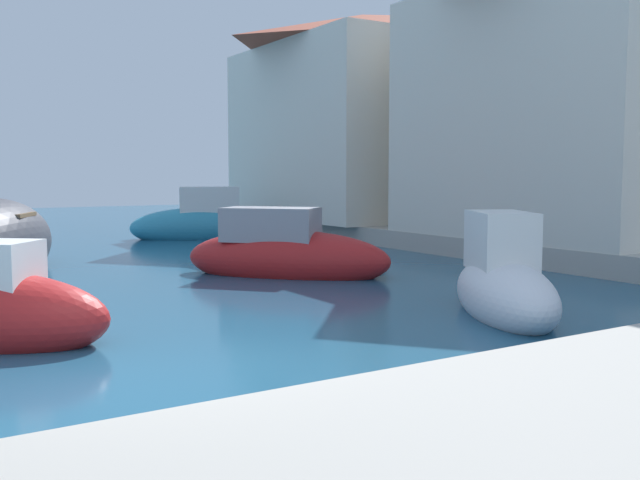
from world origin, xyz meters
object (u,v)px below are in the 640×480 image
(moored_boat_0, at_px, (504,285))
(waterfront_building_main, at_px, (571,91))
(waterfront_building_annex, at_px, (362,115))
(quayside_tree, at_px, (570,124))
(moored_boat_7, at_px, (284,254))
(moored_boat_4, at_px, (200,223))

(moored_boat_0, relative_size, waterfront_building_main, 0.44)
(waterfront_building_annex, bearing_deg, moored_boat_0, -117.50)
(moored_boat_0, bearing_deg, quayside_tree, 152.81)
(moored_boat_0, height_order, moored_boat_7, moored_boat_0)
(moored_boat_0, bearing_deg, waterfront_building_main, 153.07)
(quayside_tree, bearing_deg, moored_boat_7, 174.37)
(waterfront_building_main, bearing_deg, moored_boat_7, 176.79)
(waterfront_building_main, xyz_separation_m, quayside_tree, (-0.39, -0.30, -0.87))
(waterfront_building_main, bearing_deg, quayside_tree, -142.44)
(moored_boat_7, bearing_deg, waterfront_building_annex, 94.73)
(moored_boat_7, distance_m, waterfront_building_main, 8.88)
(moored_boat_0, xyz_separation_m, moored_boat_7, (-0.76, 5.24, 0.00))
(quayside_tree, bearing_deg, moored_boat_0, -146.92)
(moored_boat_4, height_order, moored_boat_7, moored_boat_4)
(moored_boat_7, height_order, waterfront_building_annex, waterfront_building_annex)
(moored_boat_0, bearing_deg, moored_boat_4, -154.28)
(moored_boat_4, relative_size, quayside_tree, 1.11)
(moored_boat_4, distance_m, moored_boat_7, 8.96)
(moored_boat_0, height_order, moored_boat_4, moored_boat_4)
(moored_boat_4, relative_size, waterfront_building_main, 0.59)
(moored_boat_0, relative_size, waterfront_building_annex, 0.39)
(moored_boat_0, xyz_separation_m, waterfront_building_annex, (7.28, 13.99, 3.76))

